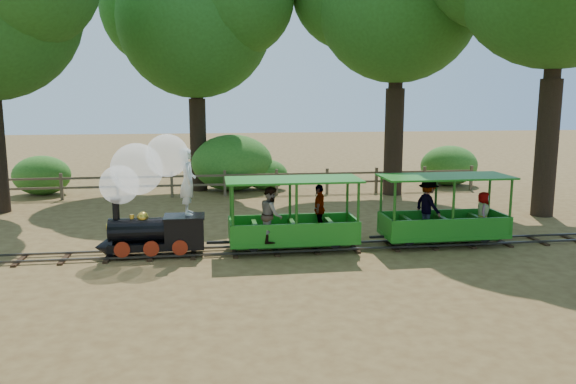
{
  "coord_description": "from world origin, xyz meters",
  "views": [
    {
      "loc": [
        -1.56,
        -13.38,
        3.81
      ],
      "look_at": [
        0.39,
        0.5,
        1.4
      ],
      "focal_mm": 35.0,
      "sensor_mm": 36.0,
      "label": 1
    }
  ],
  "objects": [
    {
      "name": "shrub_mid_w",
      "position": [
        -0.65,
        9.3,
        1.13
      ],
      "size": [
        3.28,
        2.52,
        2.27
      ],
      "primitive_type": "ellipsoid",
      "color": "#2D6B1E",
      "rests_on": "ground"
    },
    {
      "name": "track",
      "position": [
        0.0,
        0.0,
        0.07
      ],
      "size": [
        22.0,
        1.0,
        0.1
      ],
      "color": "#3F3D3A",
      "rests_on": "ground"
    },
    {
      "name": "shrub_east",
      "position": [
        8.61,
        9.3,
        0.86
      ],
      "size": [
        2.47,
        1.9,
        1.71
      ],
      "primitive_type": "ellipsoid",
      "color": "#2D6B1E",
      "rests_on": "ground"
    },
    {
      "name": "locomotive",
      "position": [
        -3.03,
        0.08,
        1.68
      ],
      "size": [
        2.6,
        1.22,
        2.98
      ],
      "color": "black",
      "rests_on": "ground"
    },
    {
      "name": "oak_nc",
      "position": [
        -2.03,
        9.58,
        7.02
      ],
      "size": [
        7.54,
        6.63,
        9.73
      ],
      "color": "#2D2116",
      "rests_on": "ground"
    },
    {
      "name": "carriage_front",
      "position": [
        0.42,
        -0.04,
        0.8
      ],
      "size": [
        3.29,
        1.5,
        1.71
      ],
      "color": "#1E7A1A",
      "rests_on": "track"
    },
    {
      "name": "shrub_mid_e",
      "position": [
        0.71,
        9.3,
        0.62
      ],
      "size": [
        1.79,
        1.38,
        1.24
      ],
      "primitive_type": "ellipsoid",
      "color": "#2D6B1E",
      "rests_on": "ground"
    },
    {
      "name": "fence",
      "position": [
        0.0,
        8.0,
        0.58
      ],
      "size": [
        18.1,
        0.1,
        1.0
      ],
      "color": "brown",
      "rests_on": "ground"
    },
    {
      "name": "carriage_rear",
      "position": [
        4.35,
        0.05,
        0.8
      ],
      "size": [
        3.29,
        1.39,
        1.71
      ],
      "color": "#1E7A1A",
      "rests_on": "track"
    },
    {
      "name": "shrub_west",
      "position": [
        -8.04,
        9.3,
        0.76
      ],
      "size": [
        2.2,
        1.69,
        1.52
      ],
      "primitive_type": "ellipsoid",
      "color": "#2D6B1E",
      "rests_on": "ground"
    },
    {
      "name": "ground",
      "position": [
        0.0,
        0.0,
        0.0
      ],
      "size": [
        90.0,
        90.0,
        0.0
      ],
      "primitive_type": "plane",
      "color": "olive",
      "rests_on": "ground"
    }
  ]
}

